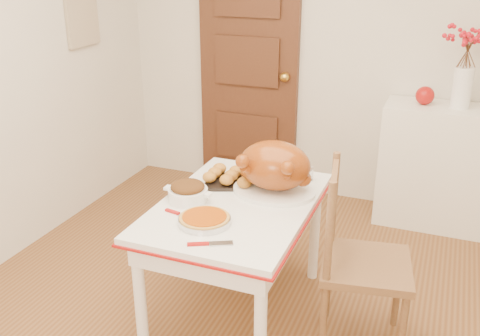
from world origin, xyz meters
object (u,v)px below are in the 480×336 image
at_px(kitchen_table, 237,259).
at_px(turkey_platter, 275,168).
at_px(chair_oak, 367,261).
at_px(sideboard, 444,167).
at_px(pumpkin_pie, 204,219).

relative_size(kitchen_table, turkey_platter, 2.50).
height_order(kitchen_table, turkey_platter, turkey_platter).
bearing_deg(turkey_platter, chair_oak, -30.04).
xyz_separation_m(sideboard, turkey_platter, (-0.87, -1.38, 0.38)).
bearing_deg(pumpkin_pie, kitchen_table, 78.38).
xyz_separation_m(sideboard, pumpkin_pie, (-1.07, -1.85, 0.27)).
bearing_deg(kitchen_table, sideboard, 57.11).
distance_m(chair_oak, pumpkin_pie, 0.84).
relative_size(sideboard, pumpkin_pie, 3.52).
distance_m(sideboard, kitchen_table, 1.87).
xyz_separation_m(chair_oak, pumpkin_pie, (-0.77, -0.27, 0.22)).
bearing_deg(kitchen_table, turkey_platter, 52.81).
bearing_deg(kitchen_table, pumpkin_pie, -101.62).
bearing_deg(chair_oak, kitchen_table, 79.69).
relative_size(sideboard, turkey_platter, 1.97).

